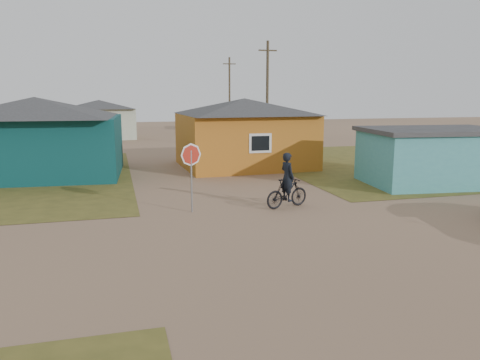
# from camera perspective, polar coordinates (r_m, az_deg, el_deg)

# --- Properties ---
(ground) EXTENTS (120.00, 120.00, 0.00)m
(ground) POSITION_cam_1_polar(r_m,az_deg,el_deg) (13.43, 6.34, -7.57)
(ground) COLOR #916F54
(grass_ne) EXTENTS (20.00, 18.00, 0.00)m
(grass_ne) POSITION_cam_1_polar(r_m,az_deg,el_deg) (31.40, 21.74, 2.14)
(grass_ne) COLOR brown
(grass_ne) RESTS_ON ground
(house_teal) EXTENTS (8.93, 7.08, 4.00)m
(house_teal) POSITION_cam_1_polar(r_m,az_deg,el_deg) (25.74, -23.52, 4.94)
(house_teal) COLOR #093436
(house_teal) RESTS_ON ground
(house_yellow) EXTENTS (7.72, 6.76, 3.90)m
(house_yellow) POSITION_cam_1_polar(r_m,az_deg,el_deg) (26.95, 0.55, 5.90)
(house_yellow) COLOR #B2671B
(house_yellow) RESTS_ON ground
(shed_turquoise) EXTENTS (6.71, 4.93, 2.60)m
(shed_turquoise) POSITION_cam_1_polar(r_m,az_deg,el_deg) (23.40, 22.55, 2.71)
(shed_turquoise) COLOR teal
(shed_turquoise) RESTS_ON ground
(house_pale_west) EXTENTS (7.04, 6.15, 3.60)m
(house_pale_west) POSITION_cam_1_polar(r_m,az_deg,el_deg) (45.95, -16.74, 7.17)
(house_pale_west) COLOR #B1BAA0
(house_pale_west) RESTS_ON ground
(house_beige_east) EXTENTS (6.95, 6.05, 3.60)m
(house_beige_east) POSITION_cam_1_polar(r_m,az_deg,el_deg) (53.97, 0.82, 8.03)
(house_beige_east) COLOR gray
(house_beige_east) RESTS_ON ground
(house_pale_north) EXTENTS (6.28, 5.81, 3.40)m
(house_pale_north) POSITION_cam_1_polar(r_m,az_deg,el_deg) (58.67, -24.32, 7.20)
(house_pale_north) COLOR #B1BAA0
(house_pale_north) RESTS_ON ground
(utility_pole_near) EXTENTS (1.40, 0.20, 8.00)m
(utility_pole_near) POSITION_cam_1_polar(r_m,az_deg,el_deg) (35.68, 3.35, 10.43)
(utility_pole_near) COLOR #483C2B
(utility_pole_near) RESTS_ON ground
(utility_pole_far) EXTENTS (1.40, 0.20, 8.00)m
(utility_pole_far) POSITION_cam_1_polar(r_m,az_deg,el_deg) (51.35, -1.28, 10.45)
(utility_pole_far) COLOR #483C2B
(utility_pole_far) RESTS_ON ground
(stop_sign) EXTENTS (0.80, 0.06, 2.46)m
(stop_sign) POSITION_cam_1_polar(r_m,az_deg,el_deg) (16.41, -5.98, 2.22)
(stop_sign) COLOR gray
(stop_sign) RESTS_ON ground
(cyclist) EXTENTS (1.88, 1.01, 2.05)m
(cyclist) POSITION_cam_1_polar(r_m,az_deg,el_deg) (17.27, 5.77, -0.94)
(cyclist) COLOR black
(cyclist) RESTS_ON ground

